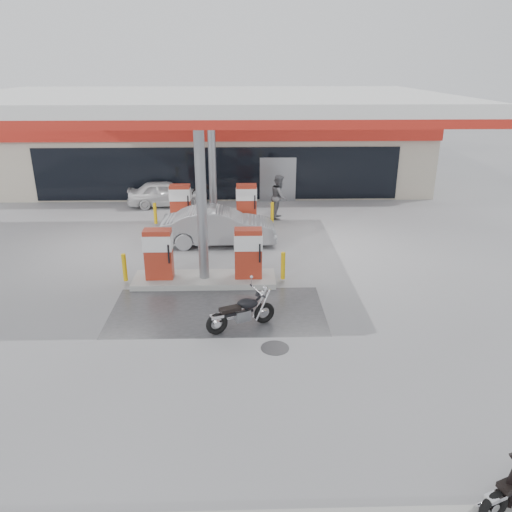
{
  "coord_description": "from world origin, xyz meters",
  "views": [
    {
      "loc": [
        1.24,
        -12.59,
        6.56
      ],
      "look_at": [
        1.62,
        1.18,
        1.2
      ],
      "focal_mm": 35.0,
      "sensor_mm": 36.0,
      "label": 1
    }
  ],
  "objects_px": {
    "pump_island_near": "(204,262)",
    "sedan_white": "(166,193)",
    "pump_island_far": "(214,209)",
    "parked_motorcycle": "(242,313)",
    "hatchback_silver": "(219,226)",
    "parked_car_right": "(304,182)",
    "biker_walking": "(202,194)",
    "attendant": "(279,197)",
    "parked_car_left": "(136,182)"
  },
  "relations": [
    {
      "from": "pump_island_far",
      "to": "biker_walking",
      "type": "bearing_deg",
      "value": 106.25
    },
    {
      "from": "pump_island_far",
      "to": "parked_motorcycle",
      "type": "bearing_deg",
      "value": -82.41
    },
    {
      "from": "parked_car_right",
      "to": "attendant",
      "type": "bearing_deg",
      "value": 153.96
    },
    {
      "from": "pump_island_far",
      "to": "parked_car_left",
      "type": "height_order",
      "value": "pump_island_far"
    },
    {
      "from": "parked_motorcycle",
      "to": "parked_car_left",
      "type": "xyz_separation_m",
      "value": [
        -5.7,
        14.98,
        0.09
      ]
    },
    {
      "from": "pump_island_far",
      "to": "sedan_white",
      "type": "xyz_separation_m",
      "value": [
        -2.51,
        3.2,
        -0.09
      ]
    },
    {
      "from": "attendant",
      "to": "biker_walking",
      "type": "distance_m",
      "value": 3.72
    },
    {
      "from": "parked_motorcycle",
      "to": "pump_island_far",
      "type": "bearing_deg",
      "value": 73.09
    },
    {
      "from": "pump_island_near",
      "to": "sedan_white",
      "type": "bearing_deg",
      "value": 105.24
    },
    {
      "from": "biker_walking",
      "to": "hatchback_silver",
      "type": "bearing_deg",
      "value": -83.46
    },
    {
      "from": "pump_island_far",
      "to": "attendant",
      "type": "bearing_deg",
      "value": 19.18
    },
    {
      "from": "biker_walking",
      "to": "parked_motorcycle",
      "type": "bearing_deg",
      "value": -85.98
    },
    {
      "from": "sedan_white",
      "to": "pump_island_near",
      "type": "bearing_deg",
      "value": -172.34
    },
    {
      "from": "attendant",
      "to": "parked_car_right",
      "type": "bearing_deg",
      "value": -10.56
    },
    {
      "from": "attendant",
      "to": "hatchback_silver",
      "type": "distance_m",
      "value": 4.26
    },
    {
      "from": "pump_island_near",
      "to": "sedan_white",
      "type": "relative_size",
      "value": 1.41
    },
    {
      "from": "sedan_white",
      "to": "pump_island_far",
      "type": "bearing_deg",
      "value": -149.51
    },
    {
      "from": "pump_island_far",
      "to": "attendant",
      "type": "distance_m",
      "value": 3.05
    },
    {
      "from": "pump_island_near",
      "to": "hatchback_silver",
      "type": "distance_m",
      "value": 3.61
    },
    {
      "from": "pump_island_near",
      "to": "parked_car_left",
      "type": "relative_size",
      "value": 1.38
    },
    {
      "from": "pump_island_near",
      "to": "pump_island_far",
      "type": "xyz_separation_m",
      "value": [
        0.0,
        6.0,
        0.0
      ]
    },
    {
      "from": "parked_car_left",
      "to": "biker_walking",
      "type": "relative_size",
      "value": 2.22
    },
    {
      "from": "pump_island_far",
      "to": "hatchback_silver",
      "type": "relative_size",
      "value": 1.18
    },
    {
      "from": "pump_island_far",
      "to": "sedan_white",
      "type": "height_order",
      "value": "pump_island_far"
    },
    {
      "from": "attendant",
      "to": "parked_car_right",
      "type": "relative_size",
      "value": 0.44
    },
    {
      "from": "parked_car_right",
      "to": "pump_island_near",
      "type": "bearing_deg",
      "value": 152.75
    },
    {
      "from": "pump_island_near",
      "to": "parked_car_right",
      "type": "bearing_deg",
      "value": 68.42
    },
    {
      "from": "pump_island_near",
      "to": "parked_motorcycle",
      "type": "bearing_deg",
      "value": -68.12
    },
    {
      "from": "hatchback_silver",
      "to": "pump_island_near",
      "type": "bearing_deg",
      "value": 173.45
    },
    {
      "from": "pump_island_near",
      "to": "parked_car_right",
      "type": "distance_m",
      "value": 12.24
    },
    {
      "from": "pump_island_far",
      "to": "pump_island_near",
      "type": "bearing_deg",
      "value": -90.0
    },
    {
      "from": "pump_island_near",
      "to": "pump_island_far",
      "type": "bearing_deg",
      "value": 90.0
    },
    {
      "from": "parked_motorcycle",
      "to": "hatchback_silver",
      "type": "relative_size",
      "value": 0.42
    },
    {
      "from": "hatchback_silver",
      "to": "parked_car_right",
      "type": "bearing_deg",
      "value": -29.63
    },
    {
      "from": "pump_island_near",
      "to": "sedan_white",
      "type": "height_order",
      "value": "pump_island_near"
    },
    {
      "from": "hatchback_silver",
      "to": "parked_car_left",
      "type": "bearing_deg",
      "value": 28.47
    },
    {
      "from": "pump_island_near",
      "to": "hatchback_silver",
      "type": "bearing_deg",
      "value": 84.85
    },
    {
      "from": "parked_motorcycle",
      "to": "biker_walking",
      "type": "xyz_separation_m",
      "value": [
        -1.84,
        11.18,
        0.39
      ]
    },
    {
      "from": "sedan_white",
      "to": "parked_car_left",
      "type": "bearing_deg",
      "value": 27.86
    },
    {
      "from": "pump_island_far",
      "to": "biker_walking",
      "type": "relative_size",
      "value": 3.08
    },
    {
      "from": "hatchback_silver",
      "to": "parked_car_right",
      "type": "height_order",
      "value": "hatchback_silver"
    },
    {
      "from": "sedan_white",
      "to": "biker_walking",
      "type": "bearing_deg",
      "value": -125.78
    },
    {
      "from": "sedan_white",
      "to": "parked_car_right",
      "type": "relative_size",
      "value": 0.81
    },
    {
      "from": "sedan_white",
      "to": "parked_car_right",
      "type": "height_order",
      "value": "parked_car_right"
    },
    {
      "from": "pump_island_near",
      "to": "parked_motorcycle",
      "type": "xyz_separation_m",
      "value": [
        1.2,
        -2.98,
        -0.26
      ]
    },
    {
      "from": "pump_island_far",
      "to": "hatchback_silver",
      "type": "height_order",
      "value": "pump_island_far"
    },
    {
      "from": "parked_motorcycle",
      "to": "sedan_white",
      "type": "height_order",
      "value": "sedan_white"
    },
    {
      "from": "parked_car_left",
      "to": "attendant",
      "type": "bearing_deg",
      "value": -125.42
    },
    {
      "from": "attendant",
      "to": "parked_car_right",
      "type": "distance_m",
      "value": 4.68
    },
    {
      "from": "biker_walking",
      "to": "parked_car_right",
      "type": "bearing_deg",
      "value": 26.41
    }
  ]
}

